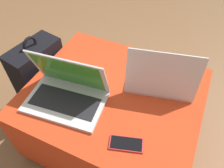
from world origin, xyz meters
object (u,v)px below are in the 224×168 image
laptop_near (67,92)px  cell_phone (126,144)px  backpack (41,78)px  laptop_far (160,78)px

laptop_near → cell_phone: 0.36m
laptop_near → cell_phone: bearing=-23.3°
laptop_near → backpack: laptop_near is taller
backpack → laptop_far: bearing=106.1°
laptop_far → cell_phone: 0.37m
cell_phone → backpack: 0.78m
laptop_near → laptop_far: 0.45m
laptop_far → cell_phone: (-0.03, -0.37, -0.05)m
laptop_near → cell_phone: size_ratio=2.56×
laptop_far → laptop_near: bearing=22.8°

